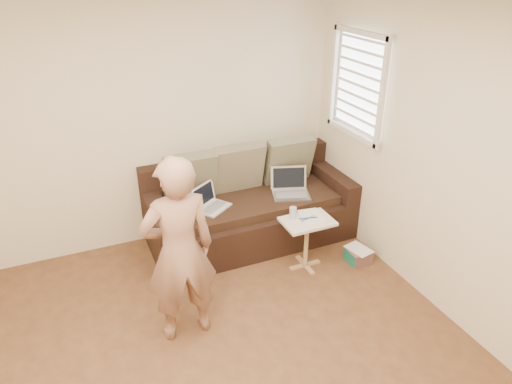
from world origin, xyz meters
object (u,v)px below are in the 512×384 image
Objects in this scene: laptop_white at (214,209)px; striped_box at (358,255)px; person at (179,252)px; drinking_glass at (293,213)px; laptop_silver at (291,196)px; side_table at (306,244)px; sofa at (251,205)px.

striped_box is at bearing -66.04° from laptop_white.
person is 1.37m from drinking_glass.
laptop_silver is 0.94m from striped_box.
striped_box is at bearing -15.02° from side_table.
person reaches higher than laptop_silver.
laptop_white is 1.24m from person.
sofa is 0.67m from drinking_glass.
sofa is at bearing 134.87° from striped_box.
person is at bearing -128.04° from laptop_silver.
sofa reaches higher than laptop_white.
laptop_white is (-0.45, -0.08, 0.10)m from sofa.
side_table is 4.54× the size of drinking_glass.
laptop_silver is 0.87m from laptop_white.
laptop_silver is at bearing 121.16° from striped_box.
drinking_glass is at bearing -75.49° from laptop_white.
sofa reaches higher than drinking_glass.
drinking_glass reaches higher than laptop_silver.
side_table is (0.75, -0.63, -0.25)m from laptop_white.
sofa is at bearing 106.97° from drinking_glass.
sofa is 0.79m from side_table.
striped_box is at bearing -45.13° from sofa.
person is at bearing -156.26° from laptop_white.
laptop_white is 2.79× the size of drinking_glass.
person is at bearing -158.40° from drinking_glass.
side_table is at bearing -66.72° from sofa.
person reaches higher than striped_box.
side_table is (-0.12, -0.57, -0.25)m from laptop_silver.
person reaches higher than drinking_glass.
drinking_glass is 0.88m from striped_box.
person is (-0.63, -1.04, 0.28)m from laptop_white.
striped_box is (1.92, 0.26, -0.73)m from person.
sofa reaches higher than laptop_silver.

